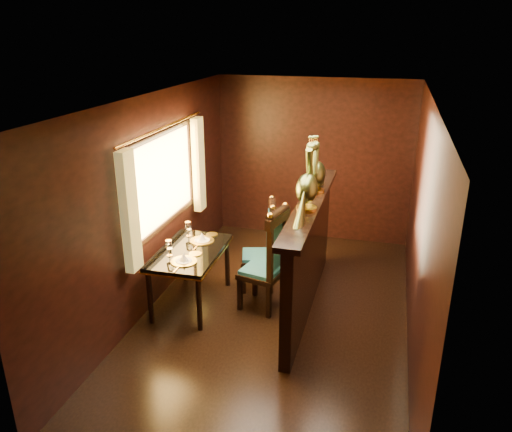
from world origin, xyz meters
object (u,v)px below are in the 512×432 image
object	(u,v)px
chair_left	(271,257)
peacock_right	(317,163)
dining_table	(190,255)
peacock_left	(307,176)
chair_right	(266,243)

from	to	relation	value
chair_left	peacock_right	xyz separation A→B (m)	(0.41, 0.48, 1.03)
dining_table	peacock_right	distance (m)	1.85
peacock_left	dining_table	bearing A→B (deg)	178.30
chair_left	chair_right	xyz separation A→B (m)	(-0.19, 0.51, -0.06)
dining_table	chair_left	xyz separation A→B (m)	(0.96, 0.12, 0.04)
dining_table	chair_right	world-z (taller)	chair_right
chair_right	peacock_right	bearing A→B (deg)	-18.74
chair_right	dining_table	bearing A→B (deg)	-156.58
chair_right	peacock_left	bearing A→B (deg)	-63.90
peacock_left	peacock_right	bearing A→B (deg)	90.00
peacock_right	dining_table	bearing A→B (deg)	-156.52
chair_right	peacock_right	size ratio (longest dim) A/B	1.69
dining_table	chair_right	xyz separation A→B (m)	(0.78, 0.63, -0.02)
peacock_left	peacock_right	xyz separation A→B (m)	(0.00, 0.64, -0.03)
chair_left	peacock_left	world-z (taller)	peacock_left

